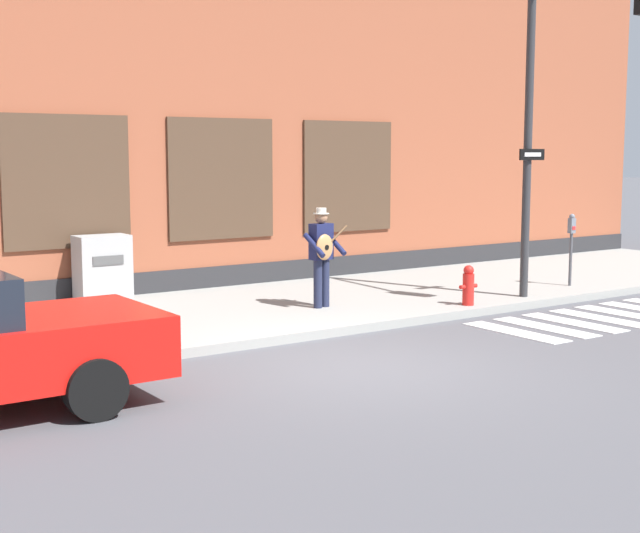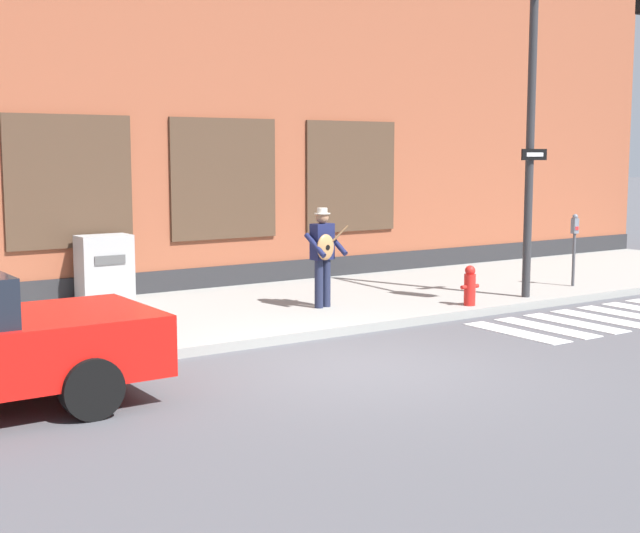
{
  "view_description": "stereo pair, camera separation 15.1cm",
  "coord_description": "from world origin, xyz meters",
  "px_view_note": "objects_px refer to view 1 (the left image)",
  "views": [
    {
      "loc": [
        -6.79,
        -9.02,
        2.77
      ],
      "look_at": [
        0.83,
        2.04,
        1.05
      ],
      "focal_mm": 50.0,
      "sensor_mm": 36.0,
      "label": 1
    },
    {
      "loc": [
        -6.67,
        -9.1,
        2.77
      ],
      "look_at": [
        0.83,
        2.04,
        1.05
      ],
      "focal_mm": 50.0,
      "sensor_mm": 36.0,
      "label": 2
    }
  ],
  "objects_px": {
    "traffic_light": "(572,81)",
    "utility_box": "(103,269)",
    "parking_meter": "(571,238)",
    "fire_hydrant": "(468,286)",
    "busker": "(322,251)"
  },
  "relations": [
    {
      "from": "utility_box",
      "to": "fire_hydrant",
      "type": "bearing_deg",
      "value": -37.64
    },
    {
      "from": "parking_meter",
      "to": "fire_hydrant",
      "type": "bearing_deg",
      "value": -171.0
    },
    {
      "from": "busker",
      "to": "traffic_light",
      "type": "distance_m",
      "value": 5.14
    },
    {
      "from": "traffic_light",
      "to": "parking_meter",
      "type": "relative_size",
      "value": 3.92
    },
    {
      "from": "busker",
      "to": "fire_hydrant",
      "type": "relative_size",
      "value": 2.44
    },
    {
      "from": "utility_box",
      "to": "parking_meter",
      "type": "bearing_deg",
      "value": -22.14
    },
    {
      "from": "traffic_light",
      "to": "parking_meter",
      "type": "xyz_separation_m",
      "value": [
        1.83,
        1.4,
        -2.9
      ]
    },
    {
      "from": "traffic_light",
      "to": "fire_hydrant",
      "type": "bearing_deg",
      "value": 148.96
    },
    {
      "from": "busker",
      "to": "utility_box",
      "type": "height_order",
      "value": "busker"
    },
    {
      "from": "busker",
      "to": "fire_hydrant",
      "type": "xyz_separation_m",
      "value": [
        2.23,
        -1.25,
        -0.62
      ]
    },
    {
      "from": "utility_box",
      "to": "traffic_light",
      "type": "bearing_deg",
      "value": -36.26
    },
    {
      "from": "traffic_light",
      "to": "utility_box",
      "type": "height_order",
      "value": "traffic_light"
    },
    {
      "from": "parking_meter",
      "to": "utility_box",
      "type": "bearing_deg",
      "value": 157.86
    },
    {
      "from": "traffic_light",
      "to": "fire_hydrant",
      "type": "xyz_separation_m",
      "value": [
        -1.46,
        0.88,
        -3.5
      ]
    },
    {
      "from": "parking_meter",
      "to": "busker",
      "type": "bearing_deg",
      "value": 172.47
    }
  ]
}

